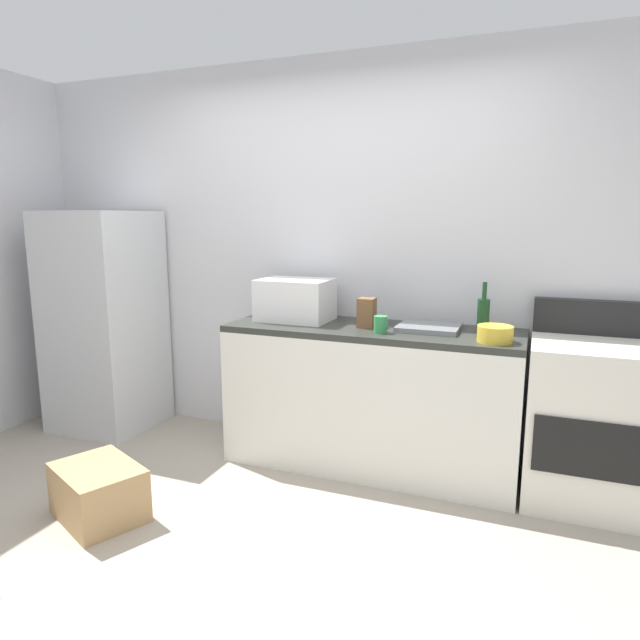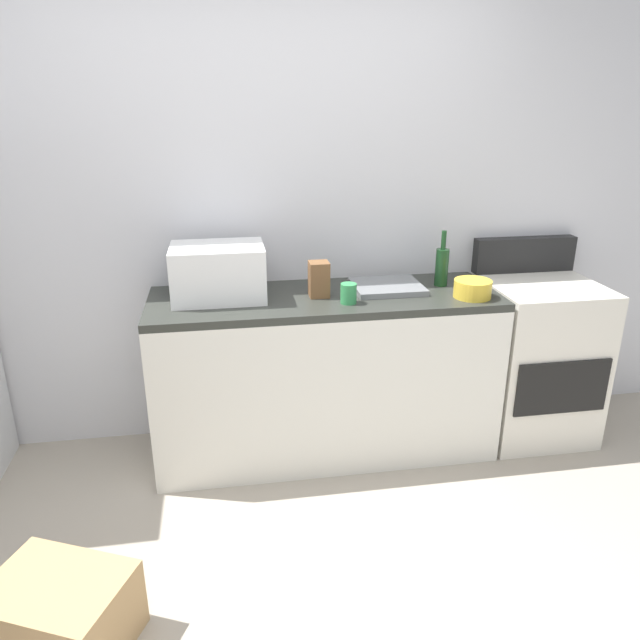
% 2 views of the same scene
% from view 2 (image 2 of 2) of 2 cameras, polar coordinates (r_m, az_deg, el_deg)
% --- Properties ---
extents(ground_plane, '(6.00, 6.00, 0.00)m').
position_cam_2_polar(ground_plane, '(2.51, -1.88, -27.20)').
color(ground_plane, '#9E9384').
extents(wall_back, '(5.00, 0.10, 2.60)m').
position_cam_2_polar(wall_back, '(3.28, -5.83, 10.65)').
color(wall_back, silver).
rests_on(wall_back, ground_plane).
extents(kitchen_counter, '(1.80, 0.60, 0.90)m').
position_cam_2_polar(kitchen_counter, '(3.24, 0.46, -5.20)').
color(kitchen_counter, silver).
rests_on(kitchen_counter, ground_plane).
extents(stove_oven, '(0.60, 0.61, 1.10)m').
position_cam_2_polar(stove_oven, '(3.63, 19.80, -3.27)').
color(stove_oven, silver).
rests_on(stove_oven, ground_plane).
extents(microwave, '(0.46, 0.34, 0.27)m').
position_cam_2_polar(microwave, '(3.04, -9.71, 4.53)').
color(microwave, white).
rests_on(microwave, kitchen_counter).
extents(sink_basin, '(0.36, 0.32, 0.03)m').
position_cam_2_polar(sink_basin, '(3.18, 6.42, 3.20)').
color(sink_basin, slate).
rests_on(sink_basin, kitchen_counter).
extents(wine_bottle, '(0.07, 0.07, 0.30)m').
position_cam_2_polar(wine_bottle, '(3.27, 11.57, 5.12)').
color(wine_bottle, '#193F1E').
rests_on(wine_bottle, kitchen_counter).
extents(coffee_mug, '(0.08, 0.08, 0.10)m').
position_cam_2_polar(coffee_mug, '(2.94, 2.74, 2.55)').
color(coffee_mug, '#338C4C').
rests_on(coffee_mug, kitchen_counter).
extents(knife_block, '(0.10, 0.10, 0.18)m').
position_cam_2_polar(knife_block, '(3.03, -0.10, 3.92)').
color(knife_block, brown).
rests_on(knife_block, kitchen_counter).
extents(mixing_bowl, '(0.19, 0.19, 0.09)m').
position_cam_2_polar(mixing_bowl, '(3.12, 14.39, 2.92)').
color(mixing_bowl, gold).
rests_on(mixing_bowl, kitchen_counter).
extents(cardboard_box_large, '(0.58, 0.52, 0.28)m').
position_cam_2_polar(cardboard_box_large, '(2.52, -23.60, -24.41)').
color(cardboard_box_large, tan).
rests_on(cardboard_box_large, ground_plane).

